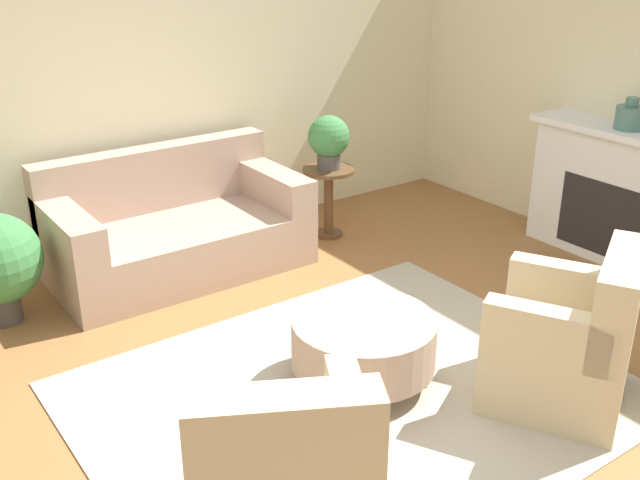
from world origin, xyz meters
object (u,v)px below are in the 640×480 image
object	(u,v)px
couch	(175,230)
side_table	(328,191)
vase_mantel_near	(630,117)
armchair_right	(570,344)
potted_plant_on_side_table	(329,139)
armchair_left	(282,480)
ottoman_table	(364,342)

from	to	relation	value
couch	side_table	world-z (taller)	couch
side_table	vase_mantel_near	size ratio (longest dim) A/B	2.52
armchair_right	potted_plant_on_side_table	size ratio (longest dim) A/B	2.22
armchair_left	vase_mantel_near	world-z (taller)	vase_mantel_near
armchair_left	ottoman_table	world-z (taller)	armchair_left
couch	armchair_left	world-z (taller)	armchair_left
side_table	vase_mantel_near	xyz separation A→B (m)	(1.57, -1.71, 0.76)
couch	armchair_left	size ratio (longest dim) A/B	1.91
side_table	vase_mantel_near	distance (m)	2.44
ottoman_table	potted_plant_on_side_table	size ratio (longest dim) A/B	1.86
side_table	potted_plant_on_side_table	bearing A→B (deg)	-135.00
vase_mantel_near	armchair_left	bearing A→B (deg)	-164.67
vase_mantel_near	ottoman_table	bearing A→B (deg)	-174.80
armchair_left	ottoman_table	distance (m)	1.34
couch	armchair_right	world-z (taller)	armchair_right
couch	vase_mantel_near	distance (m)	3.56
armchair_right	ottoman_table	world-z (taller)	armchair_right
ottoman_table	side_table	bearing A→B (deg)	58.97
ottoman_table	vase_mantel_near	distance (m)	2.89
armchair_left	potted_plant_on_side_table	xyz separation A→B (m)	(2.25, 2.75, 0.50)
armchair_right	vase_mantel_near	bearing A→B (deg)	28.51
side_table	potted_plant_on_side_table	xyz separation A→B (m)	(-0.00, -0.00, 0.46)
armchair_right	vase_mantel_near	world-z (taller)	vase_mantel_near
armchair_right	side_table	distance (m)	2.78
couch	armchair_right	bearing A→B (deg)	-70.94
armchair_right	vase_mantel_near	xyz separation A→B (m)	(1.93, 1.05, 0.80)
armchair_left	side_table	xyz separation A→B (m)	(2.25, 2.75, 0.04)
potted_plant_on_side_table	couch	bearing A→B (deg)	174.01
side_table	couch	bearing A→B (deg)	174.01
potted_plant_on_side_table	armchair_left	bearing A→B (deg)	-129.25
couch	armchair_left	distance (m)	3.03
armchair_right	ottoman_table	xyz separation A→B (m)	(-0.82, 0.80, -0.09)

